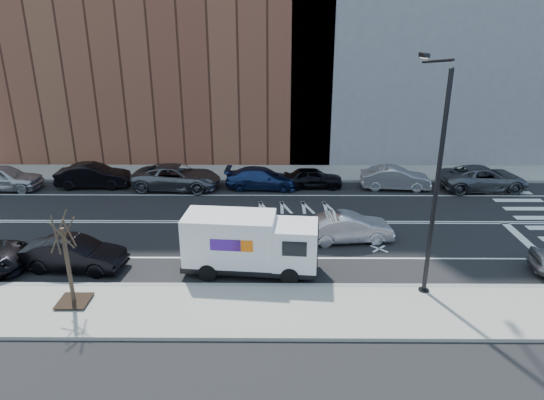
{
  "coord_description": "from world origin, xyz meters",
  "views": [
    {
      "loc": [
        0.89,
        -24.72,
        10.65
      ],
      "look_at": [
        0.72,
        -0.24,
        1.4
      ],
      "focal_mm": 32.0,
      "sensor_mm": 36.0,
      "label": 1
    }
  ],
  "objects_px": {
    "far_parked_a": "(3,178)",
    "far_parked_b": "(93,176)",
    "driving_sedan": "(349,228)",
    "fedex_van": "(249,243)"
  },
  "relations": [
    {
      "from": "driving_sedan",
      "to": "far_parked_a",
      "type": "bearing_deg",
      "value": 64.05
    },
    {
      "from": "far_parked_b",
      "to": "driving_sedan",
      "type": "height_order",
      "value": "far_parked_b"
    },
    {
      "from": "far_parked_b",
      "to": "driving_sedan",
      "type": "distance_m",
      "value": 17.83
    },
    {
      "from": "far_parked_a",
      "to": "driving_sedan",
      "type": "bearing_deg",
      "value": -108.45
    },
    {
      "from": "driving_sedan",
      "to": "far_parked_b",
      "type": "bearing_deg",
      "value": 56.19
    },
    {
      "from": "far_parked_a",
      "to": "far_parked_b",
      "type": "height_order",
      "value": "far_parked_a"
    },
    {
      "from": "far_parked_a",
      "to": "driving_sedan",
      "type": "distance_m",
      "value": 22.86
    },
    {
      "from": "far_parked_b",
      "to": "driving_sedan",
      "type": "bearing_deg",
      "value": -119.35
    },
    {
      "from": "fedex_van",
      "to": "far_parked_a",
      "type": "xyz_separation_m",
      "value": [
        -16.68,
        10.92,
        -0.59
      ]
    },
    {
      "from": "far_parked_a",
      "to": "far_parked_b",
      "type": "relative_size",
      "value": 1.02
    }
  ]
}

